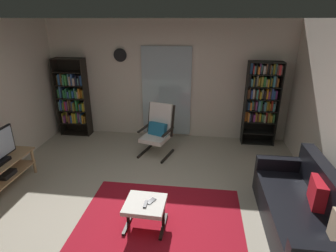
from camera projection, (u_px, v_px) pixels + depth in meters
ground_plane at (141, 214)px, 3.88m from camera, size 7.02×7.02×0.00m
wall_back at (167, 81)px, 6.08m from camera, size 5.60×0.06×2.60m
glass_door_panel at (166, 92)px, 6.11m from camera, size 1.10×0.01×2.00m
area_rug at (159, 227)px, 3.63m from camera, size 2.23×1.93×0.01m
tv_stand at (2, 172)px, 4.32m from camera, size 0.44×1.23×0.49m
bookshelf_near_tv at (73, 98)px, 6.29m from camera, size 0.70×0.30×1.79m
bookshelf_near_sofa at (262, 98)px, 5.74m from camera, size 0.69×0.30×1.79m
leather_sofa at (305, 212)px, 3.45m from camera, size 0.81×1.89×0.84m
lounge_armchair at (158, 128)px, 5.47m from camera, size 0.72×0.78×1.02m
ottoman at (145, 207)px, 3.55m from camera, size 0.53×0.50×0.37m
tv_remote at (145, 204)px, 3.48m from camera, size 0.04×0.14×0.02m
cell_phone at (151, 201)px, 3.55m from camera, size 0.13×0.16×0.01m
wall_clock at (120, 55)px, 5.93m from camera, size 0.29×0.03×0.29m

